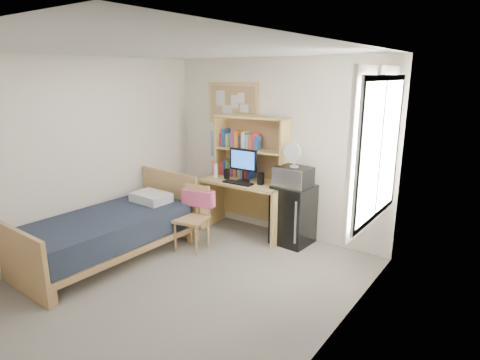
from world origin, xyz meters
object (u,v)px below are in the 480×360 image
Objects in this scene: bed at (108,237)px; speaker_right at (261,179)px; mini_fridge at (293,215)px; desk_fan at (295,156)px; bulletin_board at (233,103)px; desk_chair at (191,219)px; monitor at (243,166)px; microwave at (294,176)px; speaker_left at (227,174)px; desk at (245,207)px.

speaker_right reaches higher than bed.
desk_fan is at bearing -90.00° from mini_fridge.
bulletin_board reaches higher than speaker_right.
bulletin_board is 1.06× the size of desk_chair.
monitor is 0.34m from speaker_right.
desk_fan is at bearing 6.24° from monitor.
mini_fridge is at bearing 48.95° from bed.
microwave reaches higher than desk_chair.
microwave is at bearing -90.00° from mini_fridge.
mini_fridge is 2.54m from bed.
microwave is at bearing -12.39° from bulletin_board.
desk_fan reaches higher than speaker_left.
bulletin_board reaches higher than monitor.
bed is at bearing -129.15° from desk_fan.
desk_chair is at bearing -88.95° from speaker_left.
bed is at bearing -112.66° from speaker_left.
desk_fan is at bearing 1.86° from desk.
desk_fan is (1.03, 0.99, 0.84)m from desk_chair.
desk_fan is at bearing -176.35° from microwave.
desk_chair is 1.10m from monitor.
monitor is (-0.78, -0.14, 0.63)m from mini_fridge.
bulletin_board reaches higher than desk_fan.
desk_chair is 0.41× the size of bed.
bulletin_board is at bearing 79.27° from bed.
desk_fan reaches higher than microwave.
desk is 0.61× the size of bed.
bed is 2.12m from monitor.
bed is 2.71m from desk_fan.
microwave is (0.78, 0.12, -0.07)m from monitor.
desk is 4.27× the size of desk_fan.
bulletin_board reaches higher than speaker_left.
bulletin_board is 1.11m from speaker_left.
speaker_left is 1.15m from desk_fan.
bulletin_board is at bearing 142.76° from desk.
microwave is at bearing 33.01° from desk_chair.
desk reaches higher than bed.
speaker_left is 0.86× the size of speaker_right.
microwave reaches higher than desk.
desk_chair is at bearing -132.26° from microwave.
desk is at bearing 64.17° from desk_chair.
desk_chair is 1.90× the size of microwave.
speaker_left is (-0.05, 0.86, 0.46)m from desk_chair.
monitor is at bearing -0.00° from speaker_left.
bulletin_board reaches higher than bed.
bed is 1.93m from speaker_left.
bed is at bearing -127.64° from speaker_right.
mini_fridge is at bearing 33.55° from desk_chair.
bulletin_board is at bearing 171.26° from desk_fan.
monitor is at bearing 63.06° from desk_chair.
bulletin_board is 2.72m from bed.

